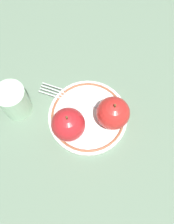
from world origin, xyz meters
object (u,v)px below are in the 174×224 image
Objects in this scene: plate at (87,116)px; apple_red_whole at (113,113)px; fork at (76,99)px; apple_second_whole at (68,124)px; drinking_glass at (14,101)px.

apple_red_whole reaches higher than plate.
fork is (-0.04, 0.03, 0.01)m from plate.
apple_second_whole is at bearing -143.15° from apple_red_whole.
apple_second_whole is 0.96× the size of drinking_glass.
plate is 0.17m from drinking_glass.
apple_red_whole is at bearing 12.30° from plate.
drinking_glass is at bearing 27.40° from fork.
fork is 0.15m from drinking_glass.
apple_red_whole is (0.06, 0.01, 0.04)m from plate.
apple_second_whole is 0.14m from drinking_glass.
fork is 2.03× the size of drinking_glass.
apple_red_whole is at bearing 13.49° from drinking_glass.
apple_red_whole is at bearing 36.85° from apple_second_whole.
fork reaches higher than plate.
fork is (-0.02, 0.08, -0.04)m from apple_second_whole.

